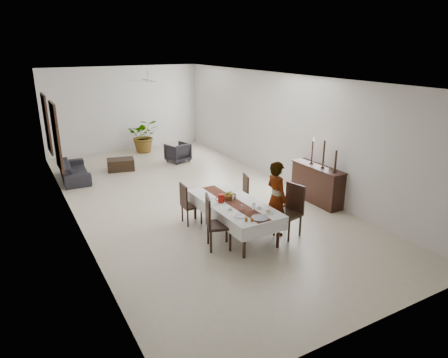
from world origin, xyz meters
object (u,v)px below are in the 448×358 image
woman (276,198)px  sideboard_body (317,185)px  dining_table_top (234,204)px  red_pitcher (221,198)px  sofa (74,170)px

woman → sideboard_body: size_ratio=1.04×
dining_table_top → woman: (0.78, -0.49, 0.15)m
dining_table_top → sideboard_body: size_ratio=1.42×
sideboard_body → red_pitcher: bearing=-173.5°
woman → sideboard_body: bearing=-65.3°
dining_table_top → red_pitcher: red_pitcher is taller
dining_table_top → sideboard_body: sideboard_body is taller
dining_table_top → sideboard_body: bearing=8.6°
dining_table_top → sideboard_body: 2.88m
red_pitcher → sofa: (-2.17, 5.43, -0.53)m
dining_table_top → red_pitcher: size_ratio=12.00×
dining_table_top → sofa: dining_table_top is taller
red_pitcher → sideboard_body: sideboard_body is taller
dining_table_top → sofa: size_ratio=1.17×
woman → sofa: 6.87m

